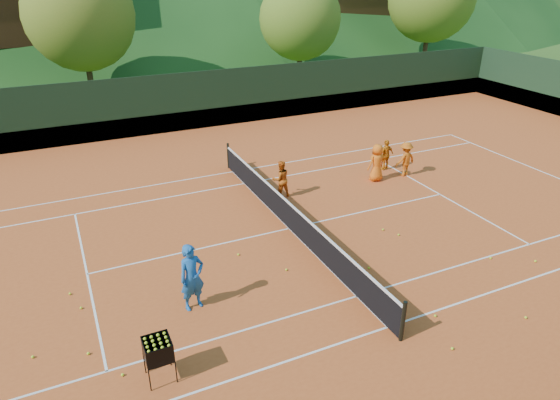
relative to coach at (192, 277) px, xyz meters
name	(u,v)px	position (x,y,z in m)	size (l,w,h in m)	color
ground	(289,229)	(4.04, 2.72, -0.92)	(400.00, 400.00, 0.00)	#2B4D18
clay_court	(289,229)	(4.04, 2.72, -0.91)	(40.00, 24.00, 0.02)	#B3491D
coach	(192,277)	(0.00, 0.00, 0.00)	(0.66, 0.43, 1.81)	#1A5BAB
student_a	(281,179)	(4.84, 5.13, -0.19)	(0.69, 0.54, 1.43)	#D65913
student_b	(386,155)	(10.03, 5.73, -0.25)	(0.77, 0.32, 1.32)	orange
student_c	(377,163)	(8.98, 4.92, -0.14)	(0.75, 0.49, 1.53)	orange
student_d	(405,159)	(10.35, 4.85, -0.19)	(0.93, 0.53, 1.44)	#CA5B12
tennis_ball_0	(399,235)	(7.04, 0.80, -0.87)	(0.07, 0.07, 0.07)	#C4F128
tennis_ball_2	(526,318)	(7.34, -3.94, -0.87)	(0.07, 0.07, 0.07)	#C4F128
tennis_ball_5	(81,308)	(-2.66, 1.13, -0.87)	(0.07, 0.07, 0.07)	#C4F128
tennis_ball_7	(535,261)	(9.74, -2.20, -0.87)	(0.07, 0.07, 0.07)	#C4F128
tennis_ball_9	(70,294)	(-2.88, 1.89, -0.87)	(0.07, 0.07, 0.07)	#C4F128
tennis_ball_10	(238,255)	(1.90, 1.85, -0.87)	(0.07, 0.07, 0.07)	#C4F128
tennis_ball_11	(383,230)	(6.79, 1.30, -0.87)	(0.07, 0.07, 0.07)	#C4F128
tennis_ball_12	(33,357)	(-3.81, -0.27, -0.87)	(0.07, 0.07, 0.07)	#C4F128
tennis_ball_14	(435,316)	(5.34, -2.94, -0.87)	(0.07, 0.07, 0.07)	#C4F128
tennis_ball_16	(286,270)	(2.86, 0.50, -0.87)	(0.07, 0.07, 0.07)	#C4F128
tennis_ball_17	(491,258)	(8.66, -1.51, -0.87)	(0.07, 0.07, 0.07)	#C4F128
tennis_ball_18	(452,349)	(4.91, -4.02, -0.87)	(0.07, 0.07, 0.07)	#C4F128
tennis_ball_20	(88,353)	(-2.67, -0.68, -0.87)	(0.07, 0.07, 0.07)	#C4F128
tennis_ball_21	(369,268)	(5.06, -0.42, -0.87)	(0.07, 0.07, 0.07)	#C4F128
tennis_ball_26	(122,375)	(-2.07, -1.67, -0.87)	(0.07, 0.07, 0.07)	#C4F128
court_lines	(289,228)	(4.04, 2.72, -0.90)	(23.83, 11.03, 0.00)	white
tennis_net	(289,215)	(4.04, 2.72, -0.40)	(0.10, 12.07, 1.10)	black
perimeter_fence	(290,195)	(4.04, 2.72, 0.34)	(40.40, 24.24, 3.00)	black
ball_hopper	(158,350)	(-1.32, -2.06, -0.16)	(0.57, 0.57, 1.00)	black
chalet_mid	(184,0)	(10.04, 36.72, 4.06)	(12.65, 8.82, 11.45)	beige
tree_b	(80,16)	(0.04, 22.72, 4.27)	(6.40, 6.40, 8.40)	#3E2918
tree_c	(300,19)	(14.04, 21.72, 3.62)	(5.60, 5.60, 7.35)	#3F2719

